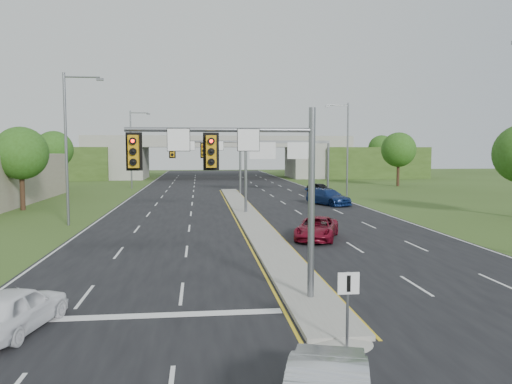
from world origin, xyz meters
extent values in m
plane|color=#334B1A|center=(0.00, 0.00, 0.00)|extent=(240.00, 240.00, 0.00)
cube|color=black|center=(0.00, 35.00, 0.01)|extent=(24.00, 160.00, 0.02)
cube|color=gray|center=(0.00, 23.00, 0.10)|extent=(2.00, 54.00, 0.16)
cone|color=gray|center=(0.00, -4.00, 0.10)|extent=(2.00, 2.00, 0.16)
cube|color=gold|center=(-1.15, 23.00, 0.03)|extent=(0.12, 54.00, 0.01)
cube|color=gold|center=(1.15, 23.00, 0.03)|extent=(0.12, 54.00, 0.01)
cube|color=silver|center=(-11.80, 35.00, 0.03)|extent=(0.12, 160.00, 0.01)
cube|color=silver|center=(11.80, 35.00, 0.03)|extent=(0.12, 160.00, 0.01)
cube|color=silver|center=(-6.50, -1.00, 0.03)|extent=(10.50, 0.50, 0.01)
cylinder|color=slate|center=(0.00, 0.00, 3.50)|extent=(0.24, 0.24, 7.00)
cylinder|color=slate|center=(-3.25, 0.00, 6.20)|extent=(6.50, 0.16, 0.16)
cube|color=#C1850C|center=(-3.58, -0.25, 5.45)|extent=(0.35, 0.25, 1.10)
cube|color=#C1850C|center=(-6.17, -0.25, 5.45)|extent=(0.35, 0.25, 1.10)
cube|color=black|center=(-3.58, -0.11, 5.45)|extent=(0.55, 0.04, 1.30)
cube|color=black|center=(-6.17, -0.11, 5.45)|extent=(0.55, 0.04, 1.30)
sphere|color=#FF0C05|center=(-3.58, -0.38, 5.80)|extent=(0.20, 0.20, 0.20)
sphere|color=#FF0C05|center=(-6.17, -0.38, 5.80)|extent=(0.20, 0.20, 0.20)
cube|color=white|center=(-4.68, -0.10, 5.85)|extent=(0.75, 0.04, 0.75)
cube|color=white|center=(-2.27, -0.10, 5.85)|extent=(0.75, 0.04, 0.75)
cylinder|color=slate|center=(0.00, 25.00, 3.50)|extent=(0.24, 0.24, 7.00)
cylinder|color=slate|center=(-3.25, 25.00, 6.20)|extent=(6.50, 0.16, 0.16)
cube|color=#C1850C|center=(-3.58, 24.75, 5.45)|extent=(0.35, 0.25, 1.10)
cube|color=#C1850C|center=(-6.17, 24.75, 5.45)|extent=(0.35, 0.25, 1.10)
cube|color=black|center=(-3.58, 24.89, 5.45)|extent=(0.55, 0.04, 1.30)
cube|color=black|center=(-6.17, 24.89, 5.45)|extent=(0.55, 0.04, 1.30)
sphere|color=#FF0C05|center=(-3.58, 24.62, 5.80)|extent=(0.20, 0.20, 0.20)
sphere|color=#FF0C05|center=(-6.17, 24.62, 5.80)|extent=(0.20, 0.20, 0.20)
cube|color=white|center=(-4.68, 24.90, 5.85)|extent=(0.75, 0.04, 0.75)
cube|color=white|center=(-2.27, 24.90, 5.85)|extent=(0.75, 0.04, 0.75)
cylinder|color=slate|center=(0.00, -4.50, 1.10)|extent=(0.08, 0.08, 2.20)
cube|color=white|center=(0.00, -4.55, 1.90)|extent=(0.60, 0.04, 0.60)
cube|color=black|center=(0.00, -4.58, 1.90)|extent=(0.10, 0.02, 0.45)
cylinder|color=slate|center=(1.20, 45.00, 3.30)|extent=(0.28, 0.28, 6.60)
cylinder|color=slate|center=(12.50, 45.00, 3.30)|extent=(0.28, 0.28, 6.60)
cube|color=slate|center=(6.85, 45.00, 6.50)|extent=(11.50, 0.35, 0.35)
cube|color=#0C541E|center=(4.00, 44.80, 5.40)|extent=(3.20, 0.08, 2.00)
cube|color=#0C541E|center=(8.80, 44.80, 5.40)|extent=(3.20, 0.08, 2.00)
cube|color=silver|center=(4.00, 44.75, 5.40)|extent=(3.30, 0.03, 2.10)
cube|color=silver|center=(8.80, 44.75, 5.40)|extent=(3.30, 0.03, 2.10)
cube|color=gray|center=(-17.00, 80.00, 3.00)|extent=(6.00, 12.00, 6.00)
cube|color=gray|center=(17.00, 80.00, 3.00)|extent=(6.00, 12.00, 6.00)
cube|color=#334B1A|center=(-30.00, 80.00, 3.00)|extent=(20.00, 14.00, 6.00)
cube|color=#334B1A|center=(30.00, 80.00, 3.00)|extent=(20.00, 14.00, 6.00)
cube|color=gray|center=(0.00, 80.00, 6.60)|extent=(50.00, 12.00, 1.20)
cube|color=gray|center=(0.00, 74.20, 7.65)|extent=(50.00, 0.40, 0.90)
cube|color=gray|center=(0.00, 85.80, 7.65)|extent=(50.00, 0.40, 0.90)
cylinder|color=slate|center=(-13.50, 20.00, 5.50)|extent=(0.20, 0.20, 11.00)
cylinder|color=slate|center=(-12.25, 20.00, 10.70)|extent=(2.50, 0.12, 0.12)
cube|color=slate|center=(-11.00, 20.00, 10.55)|extent=(0.50, 0.25, 0.18)
cylinder|color=slate|center=(-13.50, 55.00, 5.50)|extent=(0.20, 0.20, 11.00)
cylinder|color=slate|center=(-12.25, 55.00, 10.70)|extent=(2.50, 0.12, 0.12)
cube|color=slate|center=(-11.00, 55.00, 10.55)|extent=(0.50, 0.25, 0.18)
cylinder|color=slate|center=(13.50, 40.00, 5.50)|extent=(0.20, 0.20, 11.00)
cylinder|color=slate|center=(12.25, 40.00, 10.70)|extent=(2.50, 0.12, 0.12)
cube|color=slate|center=(11.00, 40.00, 10.55)|extent=(0.50, 0.25, 0.18)
cylinder|color=#382316|center=(-20.00, 30.00, 2.00)|extent=(0.44, 0.44, 4.00)
sphere|color=#274B14|center=(-20.00, 30.00, 5.20)|extent=(4.80, 4.80, 4.80)
cylinder|color=#382316|center=(-24.00, 55.00, 2.12)|extent=(0.44, 0.44, 4.25)
sphere|color=#274B14|center=(-24.00, 55.00, 5.53)|extent=(5.20, 5.20, 5.20)
cylinder|color=#382316|center=(26.00, 55.00, 2.12)|extent=(0.44, 0.44, 4.25)
sphere|color=#274B14|center=(26.00, 55.00, 5.53)|extent=(5.20, 5.20, 5.20)
cylinder|color=#382316|center=(-38.00, 94.00, 2.25)|extent=(0.44, 0.44, 4.50)
sphere|color=#274B14|center=(-38.00, 94.00, 5.85)|extent=(6.00, 6.00, 6.00)
cylinder|color=#382316|center=(-24.00, 94.00, 2.12)|extent=(0.44, 0.44, 4.25)
sphere|color=#274B14|center=(-24.00, 94.00, 5.53)|extent=(5.60, 5.60, 5.60)
cylinder|color=#382316|center=(24.00, 94.00, 2.12)|extent=(0.44, 0.44, 4.25)
sphere|color=#274B14|center=(24.00, 94.00, 5.53)|extent=(5.60, 5.60, 5.60)
cylinder|color=#382316|center=(38.00, 94.00, 2.25)|extent=(0.44, 0.44, 4.50)
sphere|color=#274B14|center=(38.00, 94.00, 5.85)|extent=(6.00, 6.00, 6.00)
imported|color=white|center=(-9.55, -2.00, 0.72)|extent=(2.51, 4.37, 1.40)
imported|color=maroon|center=(3.17, 12.25, 0.70)|extent=(3.87, 5.41, 1.37)
imported|color=navy|center=(8.84, 30.90, 0.81)|extent=(4.29, 5.88, 1.58)
imported|color=black|center=(11.00, 43.22, 0.70)|extent=(3.11, 4.31, 1.36)
camera|label=1|loc=(-4.01, -17.42, 5.51)|focal=35.00mm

